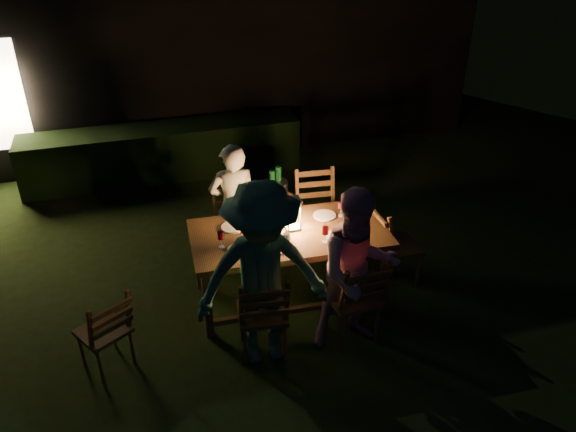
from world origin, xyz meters
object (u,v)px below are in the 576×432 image
object	(u,v)px
chair_spare	(107,343)
dining_table	(289,238)
person_opp_right	(358,271)
person_opp_left	(262,277)
lantern	(293,215)
person_house_side	(234,206)
ice_bucket	(276,190)
chair_far_left	(236,243)
chair_far_right	(318,230)
chair_near_left	(263,327)
bottle_bucket_b	(279,184)
side_table	(276,203)
bottle_table	(265,223)
chair_end	(395,258)
chair_near_right	(353,312)
bottle_bucket_a	(273,188)

from	to	relation	value
chair_spare	dining_table	bearing A→B (deg)	-15.57
dining_table	person_opp_right	xyz separation A→B (m)	(0.41, -0.84, 0.08)
person_opp_left	lantern	world-z (taller)	person_opp_left
person_house_side	ice_bucket	xyz separation A→B (m)	(0.59, 0.31, -0.03)
chair_far_left	lantern	bearing A→B (deg)	122.58
chair_far_right	chair_near_left	bearing A→B (deg)	60.12
chair_far_right	ice_bucket	bearing A→B (deg)	-38.59
chair_spare	bottle_bucket_b	distance (m)	2.79
chair_far_left	chair_spare	distance (m)	2.00
lantern	side_table	bearing A→B (deg)	83.53
dining_table	person_opp_left	distance (m)	0.95
dining_table	bottle_table	bearing A→B (deg)	180.00
chair_far_right	chair_end	world-z (taller)	chair_far_right
lantern	bottle_table	distance (m)	0.30
chair_near_right	chair_far_left	bearing A→B (deg)	113.36
chair_near_right	person_house_side	world-z (taller)	person_house_side
bottle_table	bottle_bucket_b	world-z (taller)	bottle_table
dining_table	ice_bucket	bearing A→B (deg)	84.13
dining_table	person_opp_left	xyz separation A→B (m)	(-0.49, -0.80, 0.17)
dining_table	chair_spare	distance (m)	2.04
person_opp_right	lantern	size ratio (longest dim) A/B	4.78
chair_far_right	person_house_side	xyz separation A→B (m)	(-1.00, 0.10, 0.44)
chair_far_left	bottle_bucket_a	distance (m)	0.80
chair_end	person_opp_left	xyz separation A→B (m)	(-1.72, -0.73, 0.62)
chair_near_right	person_opp_left	distance (m)	1.09
chair_far_right	bottle_bucket_b	distance (m)	0.73
dining_table	chair_spare	bearing A→B (deg)	-161.94
bottle_table	bottle_bucket_a	bearing A→B (deg)	71.04
side_table	bottle_bucket_b	bearing A→B (deg)	38.66
chair_near_left	chair_far_left	size ratio (longest dim) A/B	1.06
chair_end	person_opp_right	size ratio (longest dim) A/B	0.62
lantern	bottle_bucket_a	xyz separation A→B (m)	(0.08, 1.06, -0.22)
person_house_side	ice_bucket	distance (m)	0.66
chair_far_left	bottle_bucket_a	size ratio (longest dim) A/B	2.98
bottle_table	ice_bucket	xyz separation A→B (m)	(0.43, 1.14, -0.25)
chair_near_left	ice_bucket	world-z (taller)	chair_near_left
chair_near_right	ice_bucket	bearing A→B (deg)	92.79
chair_spare	person_opp_left	size ratio (longest dim) A/B	0.50
chair_near_right	chair_far_right	size ratio (longest dim) A/B	0.96
person_house_side	side_table	xyz separation A→B (m)	(0.59, 0.31, -0.21)
person_house_side	bottle_bucket_a	distance (m)	0.60
dining_table	chair_end	world-z (taller)	chair_end
chair_near_left	ice_bucket	size ratio (longest dim) A/B	3.38
person_house_side	ice_bucket	size ratio (longest dim) A/B	5.09
chair_far_right	person_house_side	size ratio (longest dim) A/B	0.71
dining_table	bottle_bucket_b	world-z (taller)	bottle_bucket_b
person_opp_right	person_opp_left	world-z (taller)	person_opp_left
bottle_table	side_table	bearing A→B (deg)	69.42
chair_end	dining_table	bearing A→B (deg)	-92.94
side_table	chair_far_right	bearing A→B (deg)	-44.63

